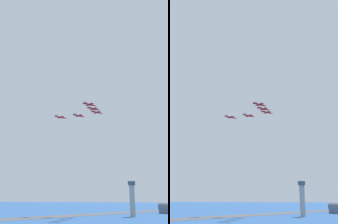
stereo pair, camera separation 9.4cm
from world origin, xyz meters
The scene contains 9 objects.
ground_plane centered at (0.00, 0.00, 0.00)m, with size 1200.00×1200.00×0.00m, color navy.
runway_strip centered at (0.00, 0.00, 0.05)m, with size 320.00×24.00×0.10m, color #424244.
control_tower centered at (-55.00, 2.35, 15.28)m, with size 6.00×6.00×31.33m.
hangar centered at (-87.60, -49.82, 4.86)m, with size 17.19×17.19×11.00m.
jet_lead centered at (-25.86, -4.97, 93.51)m, with size 11.58×11.92×3.09m.
jet_left_wingman centered at (-8.32, -2.89, 90.50)m, with size 11.68×12.24×3.14m.
jet_right_wingman centered at (-25.09, 12.67, 91.46)m, with size 11.92×12.21×3.17m.
jet_left_outer centered at (9.21, -0.81, 89.26)m, with size 11.32×11.70×3.02m.
jet_right_outer centered at (-24.31, 30.31, 89.75)m, with size 11.65×12.14×3.12m.
Camera 1 is at (-58.12, 243.59, 15.94)m, focal length 43.65 mm.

